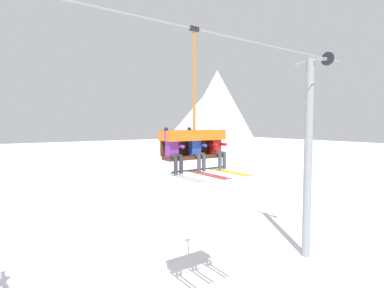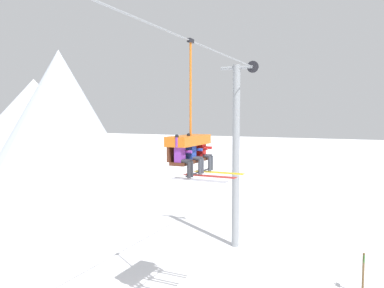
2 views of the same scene
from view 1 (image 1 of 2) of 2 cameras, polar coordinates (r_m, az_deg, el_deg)
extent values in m
cone|color=silver|center=(54.70, 4.77, 5.68)|extent=(17.43, 17.43, 15.77)
cone|color=silver|center=(67.76, 2.37, 4.03)|extent=(21.93, 21.93, 12.69)
cylinder|color=gray|center=(14.57, 21.23, -2.74)|extent=(0.36, 0.36, 9.01)
cylinder|color=gray|center=(14.74, 21.65, 14.32)|extent=(0.16, 1.60, 0.16)
cylinder|color=black|center=(14.32, 24.41, 14.57)|extent=(0.08, 0.56, 0.56)
cylinder|color=gray|center=(8.95, -3.16, 21.75)|extent=(17.11, 0.05, 0.05)
cube|color=#512819|center=(8.92, 0.42, -2.47)|extent=(1.95, 0.48, 0.10)
cube|color=#512819|center=(9.12, -0.59, -0.60)|extent=(1.95, 0.08, 0.45)
cube|color=#D16619|center=(8.92, 0.20, 1.71)|extent=(1.99, 0.68, 0.30)
cylinder|color=black|center=(8.71, 1.65, -4.82)|extent=(1.95, 0.04, 0.04)
cylinder|color=#D16619|center=(8.96, 0.43, 11.93)|extent=(0.07, 0.07, 2.88)
cube|color=black|center=(9.28, 0.44, 21.08)|extent=(0.28, 0.12, 0.12)
cube|color=purple|center=(8.44, -3.85, -0.72)|extent=(0.32, 0.22, 0.52)
sphere|color=#284C93|center=(8.42, -3.86, 1.71)|extent=(0.22, 0.22, 0.22)
ellipsoid|color=black|center=(8.34, -3.50, 1.69)|extent=(0.17, 0.04, 0.08)
cylinder|color=#2D2D33|center=(8.27, -3.75, -2.35)|extent=(0.11, 0.34, 0.11)
cylinder|color=#2D2D33|center=(8.37, -2.72, -2.28)|extent=(0.11, 0.34, 0.11)
cylinder|color=#2D2D33|center=(8.16, -3.12, -4.13)|extent=(0.11, 0.11, 0.48)
cylinder|color=#2D2D33|center=(8.25, -2.08, -4.04)|extent=(0.11, 0.11, 0.48)
cube|color=#B2B2BC|center=(7.96, -1.98, -6.45)|extent=(0.09, 1.70, 0.02)
cube|color=#B2B2BC|center=(8.05, -0.92, -6.32)|extent=(0.09, 1.70, 0.02)
cylinder|color=purple|center=(8.33, -4.96, 1.62)|extent=(0.09, 0.09, 0.30)
sphere|color=black|center=(8.32, -4.96, 2.79)|extent=(0.11, 0.11, 0.11)
cylinder|color=purple|center=(8.41, -2.23, -0.46)|extent=(0.09, 0.30, 0.09)
cube|color=#2847B7|center=(8.87, 0.50, -0.50)|extent=(0.32, 0.22, 0.52)
sphere|color=maroon|center=(8.85, 0.50, 1.82)|extent=(0.22, 0.22, 0.22)
ellipsoid|color=black|center=(8.77, 0.89, 1.80)|extent=(0.17, 0.04, 0.08)
cylinder|color=#3D424C|center=(8.71, 0.68, -2.03)|extent=(0.11, 0.34, 0.11)
cylinder|color=#3D424C|center=(8.81, 1.61, -1.97)|extent=(0.11, 0.34, 0.11)
cylinder|color=#3D424C|center=(8.60, 1.34, -3.72)|extent=(0.11, 0.11, 0.48)
cylinder|color=#3D424C|center=(8.70, 2.27, -3.63)|extent=(0.11, 0.11, 0.48)
cube|color=#B22823|center=(8.41, 2.55, -5.89)|extent=(0.09, 1.70, 0.02)
cube|color=#B22823|center=(8.51, 3.49, -5.77)|extent=(0.09, 1.70, 0.02)
cylinder|color=#2847B7|center=(8.75, -0.50, 1.74)|extent=(0.09, 0.09, 0.30)
sphere|color=black|center=(8.74, -0.50, 2.85)|extent=(0.11, 0.11, 0.11)
cylinder|color=#2847B7|center=(8.86, 2.05, -0.24)|extent=(0.09, 0.30, 0.09)
cube|color=red|center=(9.35, 4.42, -0.29)|extent=(0.32, 0.22, 0.52)
sphere|color=#284C93|center=(9.33, 4.44, 1.91)|extent=(0.22, 0.22, 0.22)
ellipsoid|color=black|center=(9.26, 4.83, 1.89)|extent=(0.17, 0.04, 0.08)
cylinder|color=#3D424C|center=(9.18, 4.67, -1.74)|extent=(0.11, 0.34, 0.11)
cylinder|color=#3D424C|center=(9.30, 5.50, -1.68)|extent=(0.11, 0.34, 0.11)
cylinder|color=#3D424C|center=(9.08, 5.34, -3.33)|extent=(0.11, 0.11, 0.48)
cylinder|color=#3D424C|center=(9.20, 6.18, -3.25)|extent=(0.11, 0.11, 0.48)
cube|color=gold|center=(8.90, 6.58, -5.37)|extent=(0.09, 1.70, 0.02)
cube|color=gold|center=(9.02, 7.42, -5.26)|extent=(0.09, 1.70, 0.02)
cylinder|color=red|center=(9.12, 4.12, -0.14)|extent=(0.09, 0.30, 0.09)
cylinder|color=red|center=(9.36, 5.89, -0.05)|extent=(0.09, 0.30, 0.09)
camera|label=2|loc=(5.90, -103.37, 3.65)|focal=35.00mm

